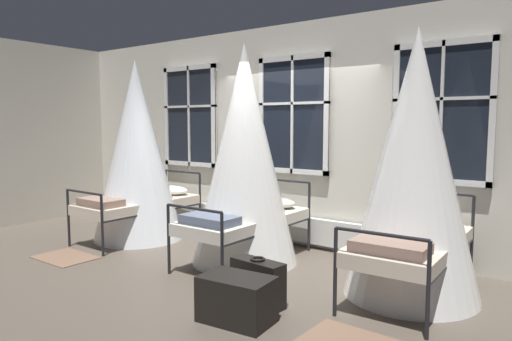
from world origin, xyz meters
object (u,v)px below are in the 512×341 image
object	(u,v)px
cot_first	(137,154)
cot_third	(414,169)
cot_second	(245,158)
travel_trunk	(237,299)
suitcase_dark	(258,282)

from	to	relation	value
cot_first	cot_third	size ratio (longest dim) A/B	1.00
cot_first	cot_second	distance (m)	2.04
cot_third	travel_trunk	size ratio (longest dim) A/B	4.21
cot_first	suitcase_dark	size ratio (longest dim) A/B	4.67
cot_second	cot_first	bearing A→B (deg)	90.36
cot_second	travel_trunk	distance (m)	2.13
suitcase_dark	travel_trunk	distance (m)	0.43
cot_third	cot_second	bearing A→B (deg)	90.53
suitcase_dark	travel_trunk	size ratio (longest dim) A/B	0.90
cot_second	suitcase_dark	bearing A→B (deg)	-137.08
cot_first	suitcase_dark	distance (m)	3.37
cot_second	suitcase_dark	xyz separation A→B (m)	(0.97, -1.06, -1.10)
cot_second	cot_third	xyz separation A→B (m)	(2.09, 0.07, -0.02)
cot_first	travel_trunk	distance (m)	3.60
cot_second	cot_third	size ratio (longest dim) A/B	1.02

